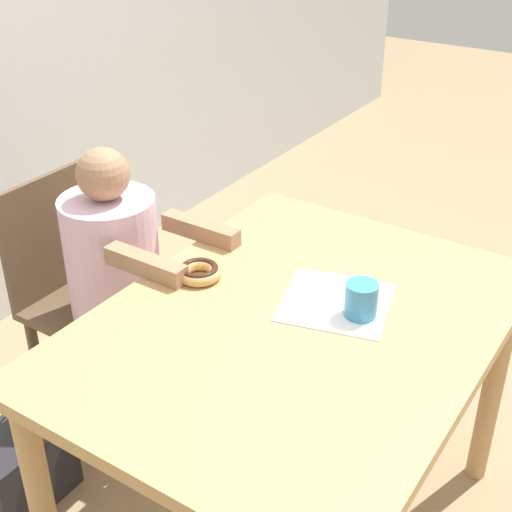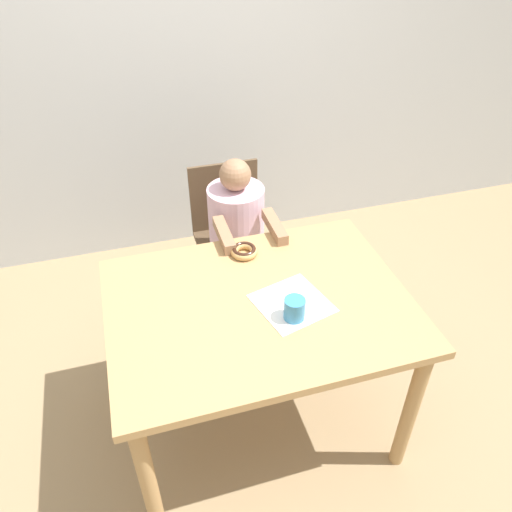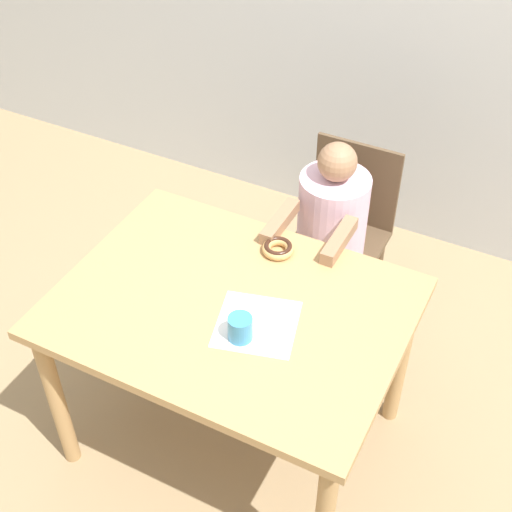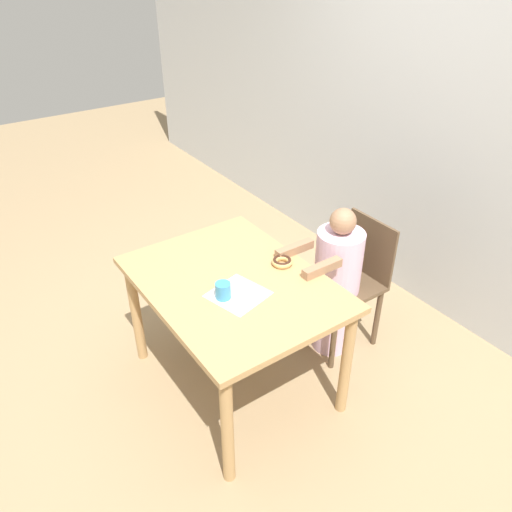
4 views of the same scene
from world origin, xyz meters
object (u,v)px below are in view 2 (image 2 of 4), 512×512
object	(u,v)px
handbag	(165,310)
chair	(232,242)
donut	(244,251)
child_figure	(237,249)
cup	(294,309)

from	to	relation	value
handbag	chair	bearing A→B (deg)	10.73
chair	donut	world-z (taller)	chair
child_figure	donut	distance (m)	0.46
chair	cup	distance (m)	0.98
chair	cup	world-z (taller)	chair
chair	handbag	xyz separation A→B (m)	(-0.41, -0.08, -0.32)
chair	handbag	bearing A→B (deg)	-169.27
handbag	cup	bearing A→B (deg)	-63.25
chair	cup	bearing A→B (deg)	-89.34
donut	handbag	xyz separation A→B (m)	(-0.35, 0.41, -0.63)
donut	cup	distance (m)	0.43
handbag	cup	distance (m)	1.15
chair	donut	xyz separation A→B (m)	(-0.06, -0.49, 0.31)
chair	handbag	size ratio (longest dim) A/B	2.40
child_figure	donut	xyz separation A→B (m)	(-0.06, -0.37, 0.27)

